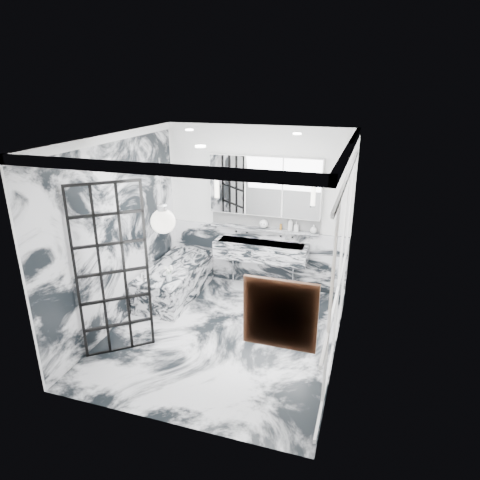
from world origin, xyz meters
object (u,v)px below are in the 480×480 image
(trough_sink, at_px, (261,251))
(mirror_cabinet, at_px, (265,186))
(crittall_door, at_px, (113,272))
(bathtub, at_px, (175,280))

(trough_sink, relative_size, mirror_cabinet, 0.84)
(trough_sink, bearing_deg, crittall_door, -120.03)
(mirror_cabinet, bearing_deg, crittall_door, -118.31)
(bathtub, bearing_deg, crittall_door, -90.75)
(trough_sink, distance_m, bathtub, 1.55)
(crittall_door, relative_size, mirror_cabinet, 1.22)
(crittall_door, distance_m, trough_sink, 2.73)
(crittall_door, xyz_separation_m, mirror_cabinet, (1.35, 2.50, 0.66))
(crittall_door, distance_m, mirror_cabinet, 2.91)
(trough_sink, height_order, mirror_cabinet, mirror_cabinet)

